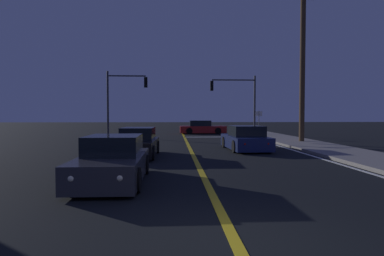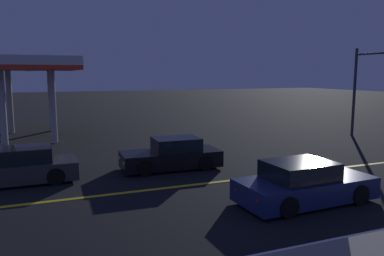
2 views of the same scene
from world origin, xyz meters
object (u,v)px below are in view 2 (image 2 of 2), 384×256
at_px(car_following_oncoming_charcoal, 19,168).
at_px(gas_station_canopy, 27,66).
at_px(car_far_approaching_black, 172,155).
at_px(car_mid_block_navy, 304,184).
at_px(traffic_signal_far_left, 371,78).

distance_m(car_following_oncoming_charcoal, gas_station_canopy, 11.56).
height_order(car_far_approaching_black, car_mid_block_navy, same).
bearing_deg(gas_station_canopy, car_far_approaching_black, 28.13).
distance_m(car_far_approaching_black, car_mid_block_navy, 6.16).
bearing_deg(car_following_oncoming_charcoal, traffic_signal_far_left, -82.35).
distance_m(car_following_oncoming_charcoal, traffic_signal_far_left, 20.46).
bearing_deg(car_mid_block_navy, car_following_oncoming_charcoal, -126.26).
distance_m(car_mid_block_navy, traffic_signal_far_left, 14.59).
bearing_deg(traffic_signal_far_left, car_following_oncoming_charcoal, -82.35).
relative_size(car_following_oncoming_charcoal, traffic_signal_far_left, 0.76).
relative_size(car_mid_block_navy, traffic_signal_far_left, 0.80).
height_order(car_far_approaching_black, traffic_signal_far_left, traffic_signal_far_left).
xyz_separation_m(car_far_approaching_black, traffic_signal_far_left, (-2.78, 14.01, 3.20)).
bearing_deg(car_far_approaching_black, car_following_oncoming_charcoal, 91.03).
distance_m(car_following_oncoming_charcoal, car_mid_block_navy, 10.27).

